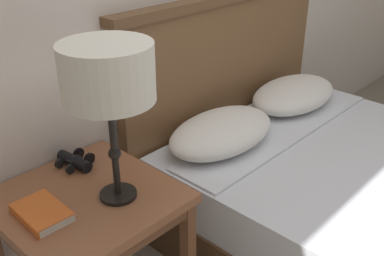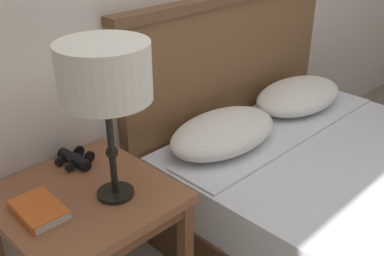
# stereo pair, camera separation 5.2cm
# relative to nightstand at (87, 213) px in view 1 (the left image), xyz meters

# --- Properties ---
(nightstand) EXTENTS (0.58, 0.58, 0.58)m
(nightstand) POSITION_rel_nightstand_xyz_m (0.00, 0.00, 0.00)
(nightstand) COLOR brown
(nightstand) RESTS_ON ground_plane
(bed) EXTENTS (1.52, 1.96, 1.11)m
(bed) POSITION_rel_nightstand_xyz_m (1.10, -0.61, -0.24)
(bed) COLOR #4E3520
(bed) RESTS_ON ground_plane
(table_lamp) EXTENTS (0.29, 0.29, 0.55)m
(table_lamp) POSITION_rel_nightstand_xyz_m (0.08, -0.09, 0.52)
(table_lamp) COLOR black
(table_lamp) RESTS_ON nightstand
(book_on_nightstand) EXTENTS (0.14, 0.20, 0.03)m
(book_on_nightstand) POSITION_rel_nightstand_xyz_m (-0.17, 0.00, 0.09)
(book_on_nightstand) COLOR silver
(book_on_nightstand) RESTS_ON nightstand
(binoculars_pair) EXTENTS (0.14, 0.16, 0.05)m
(binoculars_pair) POSITION_rel_nightstand_xyz_m (0.09, 0.19, 0.10)
(binoculars_pair) COLOR black
(binoculars_pair) RESTS_ON nightstand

